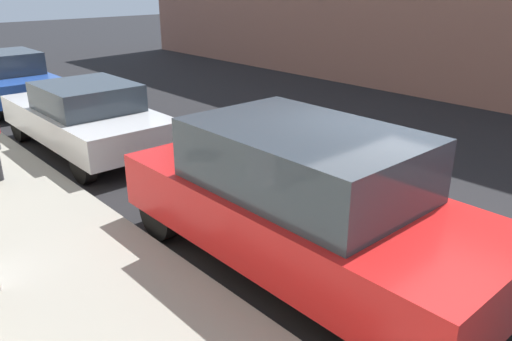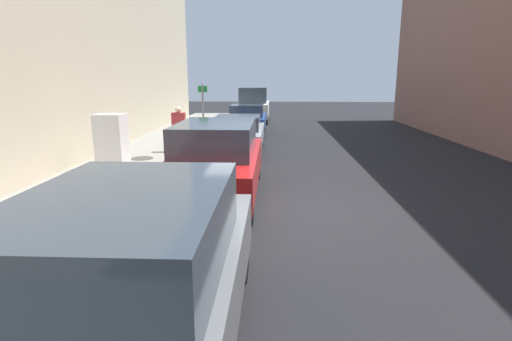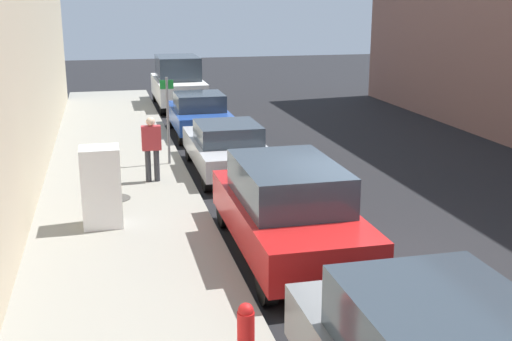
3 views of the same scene
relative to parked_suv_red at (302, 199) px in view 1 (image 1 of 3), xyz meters
The scene contains 4 objects.
ground_plane 1.73m from the parked_suv_red, 29.64° to the right, with size 80.00×80.00×0.00m, color black.
parked_suv_red is the anchor object (origin of this frame).
parked_sedan_silver 5.81m from the parked_suv_red, 90.00° to the left, with size 1.80×4.30×1.39m.
parked_hatchback_blue 10.80m from the parked_suv_red, 90.00° to the left, with size 1.79×4.00×1.46m.
Camera 1 is at (-5.13, -2.78, 3.27)m, focal length 35.00 mm.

